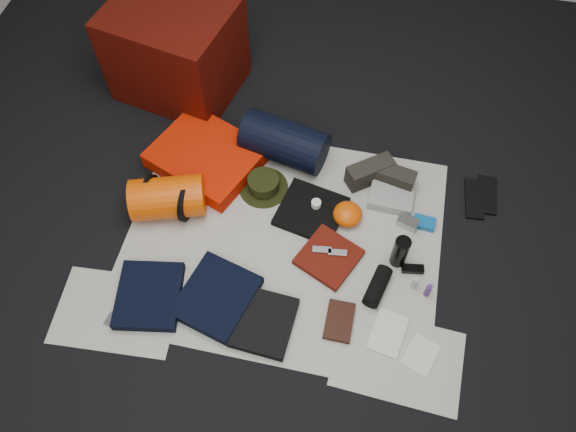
% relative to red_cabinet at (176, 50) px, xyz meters
% --- Properties ---
extents(floor, '(4.50, 4.50, 0.02)m').
position_rel_red_cabinet_xyz_m(floor, '(0.84, -0.94, -0.29)').
color(floor, black).
rests_on(floor, ground).
extents(newspaper_mat, '(1.60, 1.30, 0.01)m').
position_rel_red_cabinet_xyz_m(newspaper_mat, '(0.84, -0.94, -0.27)').
color(newspaper_mat, silver).
rests_on(newspaper_mat, floor).
extents(newspaper_sheet_front_left, '(0.61, 0.44, 0.00)m').
position_rel_red_cabinet_xyz_m(newspaper_sheet_front_left, '(0.14, -1.49, -0.28)').
color(newspaper_sheet_front_left, silver).
rests_on(newspaper_sheet_front_left, floor).
extents(newspaper_sheet_front_right, '(0.60, 0.43, 0.00)m').
position_rel_red_cabinet_xyz_m(newspaper_sheet_front_right, '(1.49, -1.44, -0.28)').
color(newspaper_sheet_front_right, silver).
rests_on(newspaper_sheet_front_right, floor).
extents(red_cabinet, '(0.77, 0.68, 0.56)m').
position_rel_red_cabinet_xyz_m(red_cabinet, '(0.00, 0.00, 0.00)').
color(red_cabinet, '#460A05').
rests_on(red_cabinet, floor).
extents(sleeping_pad, '(0.69, 0.63, 0.10)m').
position_rel_red_cabinet_xyz_m(sleeping_pad, '(0.32, -0.54, -0.22)').
color(sleeping_pad, red).
rests_on(sleeping_pad, newspaper_mat).
extents(stuff_sack, '(0.42, 0.33, 0.22)m').
position_rel_red_cabinet_xyz_m(stuff_sack, '(0.22, -0.88, -0.16)').
color(stuff_sack, '#E14903').
rests_on(stuff_sack, newspaper_mat).
extents(sack_strap_left, '(0.02, 0.22, 0.22)m').
position_rel_red_cabinet_xyz_m(sack_strap_left, '(0.12, -0.88, -0.16)').
color(sack_strap_left, black).
rests_on(sack_strap_left, newspaper_mat).
extents(sack_strap_right, '(0.02, 0.22, 0.22)m').
position_rel_red_cabinet_xyz_m(sack_strap_right, '(0.32, -0.88, -0.16)').
color(sack_strap_right, black).
rests_on(sack_strap_right, newspaper_mat).
extents(navy_duffel, '(0.50, 0.33, 0.24)m').
position_rel_red_cabinet_xyz_m(navy_duffel, '(0.73, -0.41, -0.15)').
color(navy_duffel, black).
rests_on(navy_duffel, newspaper_mat).
extents(boonie_brim, '(0.30, 0.30, 0.01)m').
position_rel_red_cabinet_xyz_m(boonie_brim, '(0.67, -0.65, -0.27)').
color(boonie_brim, black).
rests_on(boonie_brim, newspaper_mat).
extents(boonie_crown, '(0.17, 0.17, 0.07)m').
position_rel_red_cabinet_xyz_m(boonie_crown, '(0.67, -0.65, -0.23)').
color(boonie_crown, black).
rests_on(boonie_crown, boonie_brim).
extents(hiking_boot_left, '(0.26, 0.23, 0.13)m').
position_rel_red_cabinet_xyz_m(hiking_boot_left, '(1.22, -0.47, -0.21)').
color(hiking_boot_left, '#292620').
rests_on(hiking_boot_left, newspaper_mat).
extents(hiking_boot_right, '(0.26, 0.14, 0.12)m').
position_rel_red_cabinet_xyz_m(hiking_boot_right, '(1.34, -0.48, -0.21)').
color(hiking_boot_right, '#292620').
rests_on(hiking_boot_right, newspaper_mat).
extents(flip_flop_left, '(0.11, 0.26, 0.01)m').
position_rel_red_cabinet_xyz_m(flip_flop_left, '(1.79, -0.48, -0.27)').
color(flip_flop_left, black).
rests_on(flip_flop_left, floor).
extents(flip_flop_right, '(0.10, 0.25, 0.01)m').
position_rel_red_cabinet_xyz_m(flip_flop_right, '(1.86, -0.44, -0.27)').
color(flip_flop_right, black).
rests_on(flip_flop_right, floor).
extents(trousers_navy_a, '(0.36, 0.39, 0.05)m').
position_rel_red_cabinet_xyz_m(trousers_navy_a, '(0.27, -1.39, -0.25)').
color(trousers_navy_a, black).
rests_on(trousers_navy_a, newspaper_mat).
extents(trousers_navy_b, '(0.41, 0.44, 0.06)m').
position_rel_red_cabinet_xyz_m(trousers_navy_b, '(0.60, -1.33, -0.24)').
color(trousers_navy_b, black).
rests_on(trousers_navy_b, newspaper_mat).
extents(trousers_charcoal, '(0.29, 0.32, 0.05)m').
position_rel_red_cabinet_xyz_m(trousers_charcoal, '(0.85, -1.41, -0.25)').
color(trousers_charcoal, black).
rests_on(trousers_charcoal, newspaper_mat).
extents(black_tshirt, '(0.39, 0.37, 0.03)m').
position_rel_red_cabinet_xyz_m(black_tshirt, '(0.95, -0.75, -0.26)').
color(black_tshirt, black).
rests_on(black_tshirt, newspaper_mat).
extents(red_shirt, '(0.35, 0.35, 0.04)m').
position_rel_red_cabinet_xyz_m(red_shirt, '(1.09, -1.00, -0.25)').
color(red_shirt, '#581209').
rests_on(red_shirt, newspaper_mat).
extents(orange_stuff_sack, '(0.19, 0.19, 0.10)m').
position_rel_red_cabinet_xyz_m(orange_stuff_sack, '(1.14, -0.75, -0.22)').
color(orange_stuff_sack, '#E14903').
rests_on(orange_stuff_sack, newspaper_mat).
extents(first_aid_pouch, '(0.24, 0.18, 0.06)m').
position_rel_red_cabinet_xyz_m(first_aid_pouch, '(1.35, -0.59, -0.24)').
color(first_aid_pouch, gray).
rests_on(first_aid_pouch, newspaper_mat).
extents(water_bottle, '(0.08, 0.08, 0.20)m').
position_rel_red_cabinet_xyz_m(water_bottle, '(1.43, -0.94, -0.17)').
color(water_bottle, black).
rests_on(water_bottle, newspaper_mat).
extents(speaker, '(0.13, 0.22, 0.08)m').
position_rel_red_cabinet_xyz_m(speaker, '(1.35, -1.12, -0.23)').
color(speaker, black).
rests_on(speaker, newspaper_mat).
extents(compact_camera, '(0.12, 0.09, 0.04)m').
position_rel_red_cabinet_xyz_m(compact_camera, '(1.45, -0.72, -0.25)').
color(compact_camera, '#A6A6AB').
rests_on(compact_camera, newspaper_mat).
extents(cyan_case, '(0.12, 0.08, 0.04)m').
position_rel_red_cabinet_xyz_m(cyan_case, '(1.54, -0.70, -0.25)').
color(cyan_case, '#10589F').
rests_on(cyan_case, newspaper_mat).
extents(toiletry_purple, '(0.04, 0.04, 0.09)m').
position_rel_red_cabinet_xyz_m(toiletry_purple, '(1.59, -1.09, -0.23)').
color(toiletry_purple, '#492370').
rests_on(toiletry_purple, newspaper_mat).
extents(toiletry_clear, '(0.03, 0.03, 0.08)m').
position_rel_red_cabinet_xyz_m(toiletry_clear, '(1.52, -1.06, -0.23)').
color(toiletry_clear, '#A4A8A5').
rests_on(toiletry_clear, newspaper_mat).
extents(paperback_book, '(0.13, 0.20, 0.03)m').
position_rel_red_cabinet_xyz_m(paperback_book, '(1.19, -1.32, -0.26)').
color(paperback_book, black).
rests_on(paperback_book, newspaper_mat).
extents(map_booklet, '(0.18, 0.24, 0.01)m').
position_rel_red_cabinet_xyz_m(map_booklet, '(1.43, -1.33, -0.27)').
color(map_booklet, silver).
rests_on(map_booklet, newspaper_mat).
extents(map_printout, '(0.18, 0.20, 0.01)m').
position_rel_red_cabinet_xyz_m(map_printout, '(1.59, -1.40, -0.27)').
color(map_printout, silver).
rests_on(map_printout, newspaper_mat).
extents(sunglasses, '(0.12, 0.06, 0.03)m').
position_rel_red_cabinet_xyz_m(sunglasses, '(1.51, -0.98, -0.26)').
color(sunglasses, black).
rests_on(sunglasses, newspaper_mat).
extents(key_cluster, '(0.08, 0.08, 0.01)m').
position_rel_red_cabinet_xyz_m(key_cluster, '(0.14, -1.54, -0.27)').
color(key_cluster, '#A6A6AB').
rests_on(key_cluster, newspaper_mat).
extents(tape_roll, '(0.05, 0.05, 0.04)m').
position_rel_red_cabinet_xyz_m(tape_roll, '(0.97, -0.72, -0.22)').
color(tape_roll, white).
rests_on(tape_roll, black_tshirt).
extents(energy_bar_a, '(0.10, 0.05, 0.01)m').
position_rel_red_cabinet_xyz_m(energy_bar_a, '(1.05, -0.98, -0.23)').
color(energy_bar_a, '#A6A6AB').
rests_on(energy_bar_a, red_shirt).
extents(energy_bar_b, '(0.10, 0.05, 0.01)m').
position_rel_red_cabinet_xyz_m(energy_bar_b, '(1.13, -0.98, -0.23)').
color(energy_bar_b, '#A6A6AB').
rests_on(energy_bar_b, red_shirt).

